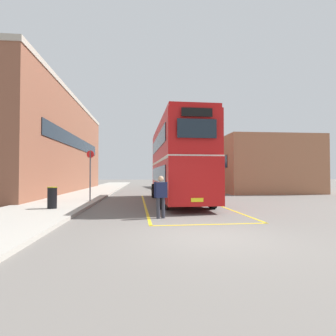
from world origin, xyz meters
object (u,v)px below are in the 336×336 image
object	(u,v)px
double_decker_bus	(177,161)
litter_bin	(52,198)
bus_stop_sign	(90,171)
pedestrian_boarding	(161,194)
single_deck_bus	(177,175)

from	to	relation	value
double_decker_bus	litter_bin	xyz separation A→B (m)	(-6.19, -3.55, -1.88)
double_decker_bus	bus_stop_sign	distance (m)	5.25
double_decker_bus	pedestrian_boarding	bearing A→B (deg)	-103.49
single_deck_bus	bus_stop_sign	distance (m)	18.38
single_deck_bus	bus_stop_sign	world-z (taller)	bus_stop_sign
double_decker_bus	single_deck_bus	world-z (taller)	double_decker_bus
single_deck_bus	litter_bin	distance (m)	22.06
double_decker_bus	single_deck_bus	bearing A→B (deg)	82.93
double_decker_bus	litter_bin	size ratio (longest dim) A/B	10.72
pedestrian_boarding	double_decker_bus	bearing A→B (deg)	76.51
double_decker_bus	single_deck_bus	distance (m)	17.02
double_decker_bus	bus_stop_sign	size ratio (longest dim) A/B	3.55
single_deck_bus	pedestrian_boarding	distance (m)	22.98
double_decker_bus	bus_stop_sign	xyz separation A→B (m)	(-5.22, 0.01, -0.61)
double_decker_bus	litter_bin	bearing A→B (deg)	-150.18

